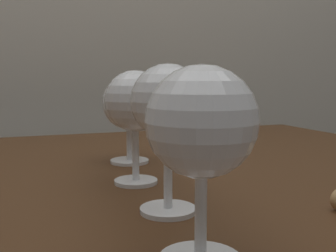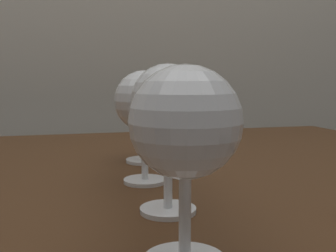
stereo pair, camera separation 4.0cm
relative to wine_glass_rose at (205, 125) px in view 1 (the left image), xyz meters
The scene contains 5 objects.
dining_table 0.36m from the wine_glass_rose, 90.43° to the left, with size 1.23×0.87×0.71m.
wine_glass_rose is the anchor object (origin of this frame).
wine_glass_white 0.12m from the wine_glass_rose, 82.61° to the left, with size 0.07×0.07×0.15m.
wine_glass_empty 0.24m from the wine_glass_rose, 86.37° to the left, with size 0.08×0.08×0.15m.
wine_glass_cabernet 0.37m from the wine_glass_rose, 83.71° to the left, with size 0.09×0.09×0.14m.
Camera 1 is at (-0.12, -0.56, 0.84)m, focal length 42.66 mm.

